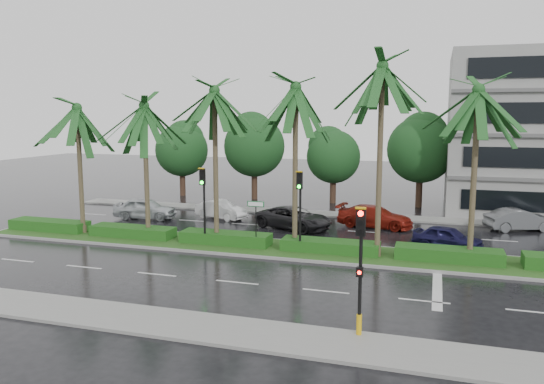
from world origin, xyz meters
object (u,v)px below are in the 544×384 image
(signal_near, at_px, (360,266))
(car_darkgrey, at_px, (294,218))
(street_sign, at_px, (256,213))
(car_white, at_px, (221,210))
(car_red, at_px, (375,217))
(car_blue, at_px, (448,238))
(signal_median_left, at_px, (203,195))
(car_silver, at_px, (145,208))
(car_grey, at_px, (520,220))

(signal_near, relative_size, car_darkgrey, 0.85)
(street_sign, xyz_separation_m, car_white, (-5.34, 7.85, -1.47))
(car_red, relative_size, car_blue, 1.32)
(street_sign, relative_size, car_blue, 0.69)
(car_white, xyz_separation_m, car_darkgrey, (5.84, -1.70, 0.06))
(signal_median_left, distance_m, street_sign, 3.13)
(car_red, height_order, car_blue, car_red)
(car_darkgrey, height_order, car_red, car_red)
(signal_median_left, height_order, car_darkgrey, signal_median_left)
(signal_median_left, height_order, car_silver, signal_median_left)
(street_sign, bearing_deg, car_red, 55.99)
(street_sign, height_order, car_darkgrey, street_sign)
(signal_median_left, relative_size, car_blue, 1.16)
(signal_median_left, distance_m, car_blue, 13.72)
(signal_median_left, bearing_deg, car_darkgrey, 61.06)
(street_sign, distance_m, car_grey, 17.61)
(car_darkgrey, relative_size, car_red, 1.04)
(signal_near, height_order, car_red, signal_near)
(signal_near, height_order, signal_median_left, signal_median_left)
(signal_median_left, relative_size, car_darkgrey, 0.85)
(signal_near, relative_size, car_blue, 1.16)
(car_silver, relative_size, car_blue, 1.18)
(car_silver, xyz_separation_m, car_white, (5.16, 1.66, -0.10))
(car_silver, xyz_separation_m, car_darkgrey, (11.00, -0.04, -0.04))
(car_red, bearing_deg, car_blue, -126.59)
(car_darkgrey, bearing_deg, signal_near, -137.14)
(car_silver, bearing_deg, car_white, -79.43)
(car_red, height_order, car_grey, car_red)
(signal_median_left, height_order, car_grey, signal_median_left)
(signal_near, relative_size, car_white, 1.11)
(signal_near, bearing_deg, car_silver, 137.45)
(signal_near, xyz_separation_m, signal_median_left, (-10.00, 9.69, 0.49))
(signal_near, xyz_separation_m, car_red, (-1.50, 18.02, -1.78))
(car_white, bearing_deg, car_blue, -86.58)
(signal_near, height_order, car_blue, signal_near)
(car_darkgrey, distance_m, car_grey, 14.49)
(car_blue, bearing_deg, car_grey, -16.81)
(car_red, xyz_separation_m, car_grey, (9.00, 1.74, -0.01))
(car_darkgrey, xyz_separation_m, car_grey, (14.00, 3.74, -0.01))
(car_white, relative_size, car_blue, 1.05)
(street_sign, xyz_separation_m, car_silver, (-10.50, 6.19, -1.37))
(car_white, height_order, car_grey, car_grey)
(signal_median_left, distance_m, car_silver, 10.09)
(signal_near, height_order, street_sign, signal_near)
(car_silver, relative_size, car_grey, 1.03)
(car_white, xyz_separation_m, car_grey, (19.84, 2.04, 0.06))
(car_darkgrey, distance_m, car_blue, 9.86)
(signal_near, bearing_deg, signal_median_left, 135.91)
(signal_near, distance_m, car_darkgrey, 17.38)
(street_sign, bearing_deg, signal_median_left, -176.53)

